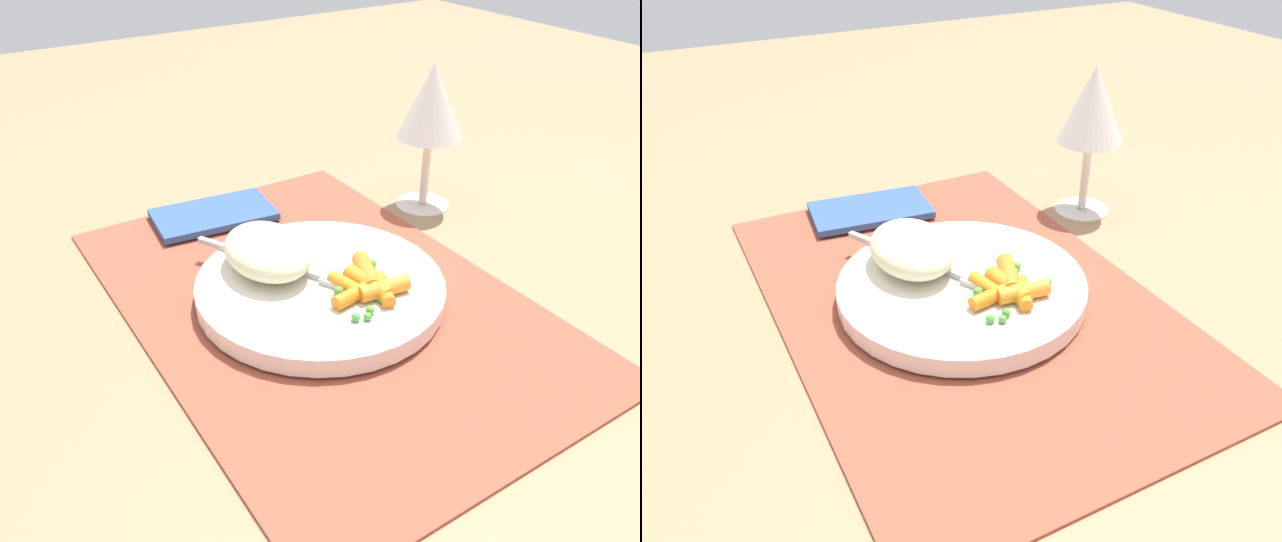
{
  "view_description": "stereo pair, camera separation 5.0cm",
  "coord_description": "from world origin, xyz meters",
  "views": [
    {
      "loc": [
        0.44,
        -0.28,
        0.37
      ],
      "look_at": [
        0.0,
        0.0,
        0.03
      ],
      "focal_mm": 36.31,
      "sensor_mm": 36.0,
      "label": 1
    },
    {
      "loc": [
        0.47,
        -0.24,
        0.37
      ],
      "look_at": [
        0.0,
        0.0,
        0.03
      ],
      "focal_mm": 36.31,
      "sensor_mm": 36.0,
      "label": 2
    }
  ],
  "objects": [
    {
      "name": "rice_mound",
      "position": [
        -0.04,
        -0.03,
        0.05
      ],
      "size": [
        0.11,
        0.08,
        0.04
      ],
      "primitive_type": "ellipsoid",
      "color": "beige",
      "rests_on": "plate"
    },
    {
      "name": "carrot_portion",
      "position": [
        0.04,
        0.03,
        0.03
      ],
      "size": [
        0.08,
        0.08,
        0.02
      ],
      "color": "orange",
      "rests_on": "plate"
    },
    {
      "name": "plate",
      "position": [
        0.0,
        0.0,
        0.02
      ],
      "size": [
        0.24,
        0.24,
        0.02
      ],
      "primitive_type": "cylinder",
      "color": "silver",
      "rests_on": "placemat"
    },
    {
      "name": "placemat",
      "position": [
        0.0,
        0.0,
        0.0
      ],
      "size": [
        0.52,
        0.35,
        0.01
      ],
      "primitive_type": "cube",
      "color": "#9E4733",
      "rests_on": "ground_plane"
    },
    {
      "name": "pea_scatter",
      "position": [
        0.04,
        0.03,
        0.03
      ],
      "size": [
        0.08,
        0.08,
        0.01
      ],
      "color": "green",
      "rests_on": "plate"
    },
    {
      "name": "fork",
      "position": [
        -0.03,
        -0.01,
        0.03
      ],
      "size": [
        0.18,
        0.1,
        0.01
      ],
      "color": "#BBBBBB",
      "rests_on": "plate"
    },
    {
      "name": "wine_glass",
      "position": [
        -0.11,
        0.22,
        0.13
      ],
      "size": [
        0.08,
        0.08,
        0.18
      ],
      "color": "silver",
      "rests_on": "ground_plane"
    },
    {
      "name": "ground_plane",
      "position": [
        0.0,
        0.0,
        0.0
      ],
      "size": [
        2.4,
        2.4,
        0.0
      ],
      "primitive_type": "plane",
      "color": "#997551"
    },
    {
      "name": "napkin",
      "position": [
        -0.21,
        -0.02,
        0.01
      ],
      "size": [
        0.1,
        0.15,
        0.01
      ],
      "primitive_type": "cube",
      "rotation": [
        0.0,
        0.0,
        -0.11
      ],
      "color": "#33518C",
      "rests_on": "placemat"
    }
  ]
}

